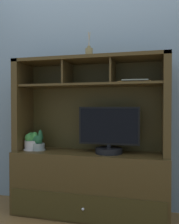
# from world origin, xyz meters

# --- Properties ---
(floor_plane) EXTENTS (6.00, 6.00, 0.02)m
(floor_plane) POSITION_xyz_m (0.00, 0.00, -0.01)
(floor_plane) COLOR brown
(floor_plane) RESTS_ON ground
(back_wall) EXTENTS (6.00, 0.02, 2.80)m
(back_wall) POSITION_xyz_m (0.00, 0.23, 1.40)
(back_wall) COLOR gray
(back_wall) RESTS_ON ground
(media_console) EXTENTS (1.39, 0.44, 1.42)m
(media_console) POSITION_xyz_m (0.00, 0.01, 0.44)
(media_console) COLOR #453317
(media_console) RESTS_ON ground
(tv_monitor) EXTENTS (0.54, 0.24, 0.41)m
(tv_monitor) POSITION_xyz_m (0.18, -0.02, 0.75)
(tv_monitor) COLOR black
(tv_monitor) RESTS_ON media_console
(potted_orchid) EXTENTS (0.14, 0.14, 0.19)m
(potted_orchid) POSITION_xyz_m (-0.50, -0.03, 0.64)
(potted_orchid) COLOR #919B97
(potted_orchid) RESTS_ON media_console
(potted_fern) EXTENTS (0.15, 0.15, 0.17)m
(potted_fern) POSITION_xyz_m (-0.56, -0.03, 0.64)
(potted_fern) COLOR silver
(potted_fern) RESTS_ON media_console
(magazine_stack_left) EXTENTS (0.28, 0.23, 0.02)m
(magazine_stack_left) POSITION_xyz_m (0.40, -0.01, 1.20)
(magazine_stack_left) COLOR gold
(magazine_stack_left) RESTS_ON media_console
(diffuser_bottle) EXTENTS (0.07, 0.07, 0.23)m
(diffuser_bottle) POSITION_xyz_m (0.00, -0.02, 1.47)
(diffuser_bottle) COLOR olive
(diffuser_bottle) RESTS_ON media_console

